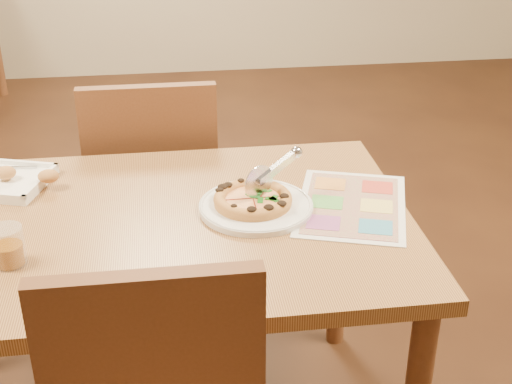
{
  "coord_description": "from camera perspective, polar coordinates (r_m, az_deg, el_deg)",
  "views": [
    {
      "loc": [
        0.05,
        -1.56,
        1.59
      ],
      "look_at": [
        0.27,
        0.03,
        0.77
      ],
      "focal_mm": 50.0,
      "sensor_mm": 36.0,
      "label": 1
    }
  ],
  "objects": [
    {
      "name": "plate",
      "position": [
        1.81,
        -0.0,
        -1.19
      ],
      "size": [
        0.3,
        0.3,
        0.02
      ],
      "primitive_type": "cylinder",
      "rotation": [
        0.0,
        0.0,
        -0.03
      ],
      "color": "white",
      "rests_on": "dining_table"
    },
    {
      "name": "dining_table",
      "position": [
        1.83,
        -8.26,
        -4.66
      ],
      "size": [
        1.3,
        0.85,
        0.72
      ],
      "color": "#A17540",
      "rests_on": "ground"
    },
    {
      "name": "menu",
      "position": [
        1.85,
        7.66,
        -1.02
      ],
      "size": [
        0.37,
        0.44,
        0.0
      ],
      "primitive_type": "cube",
      "rotation": [
        0.0,
        0.0,
        -0.31
      ],
      "color": "silver",
      "rests_on": "dining_table"
    },
    {
      "name": "pizza",
      "position": [
        1.81,
        -0.25,
        -0.61
      ],
      "size": [
        0.2,
        0.2,
        0.03
      ],
      "rotation": [
        0.0,
        0.0,
        0.02
      ],
      "color": "#CF8B46",
      "rests_on": "plate"
    },
    {
      "name": "chair_far",
      "position": [
        2.39,
        -8.25,
        1.5
      ],
      "size": [
        0.42,
        0.42,
        0.47
      ],
      "rotation": [
        0.0,
        0.0,
        3.14
      ],
      "color": "brown",
      "rests_on": "ground"
    },
    {
      "name": "glass_tumbler",
      "position": [
        1.67,
        -19.2,
        -4.29
      ],
      "size": [
        0.07,
        0.07,
        0.09
      ],
      "rotation": [
        0.0,
        0.0,
        -0.23
      ],
      "color": "#7D4309",
      "rests_on": "dining_table"
    },
    {
      "name": "pizza_cutter",
      "position": [
        1.8,
        1.23,
        1.59
      ],
      "size": [
        0.15,
        0.1,
        0.1
      ],
      "rotation": [
        0.0,
        0.0,
        0.55
      ],
      "color": "silver",
      "rests_on": "pizza"
    }
  ]
}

